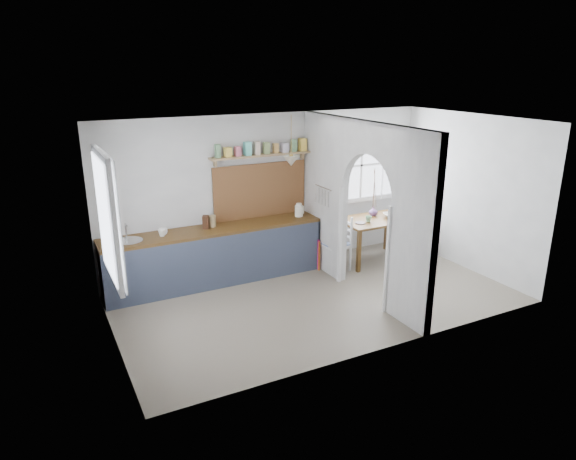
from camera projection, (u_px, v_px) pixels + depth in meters
name	position (u px, v px, depth m)	size (l,w,h in m)	color
floor	(317.00, 299.00, 7.68)	(5.80, 3.20, 0.01)	#716757
ceiling	(321.00, 122.00, 6.88)	(5.80, 3.20, 0.01)	silver
walls	(319.00, 215.00, 7.28)	(5.81, 3.21, 2.60)	silver
partition	(358.00, 198.00, 7.58)	(0.12, 3.20, 2.60)	silver
kitchen_window	(105.00, 218.00, 5.92)	(0.10, 1.16, 1.50)	white
nook_window	(361.00, 165.00, 9.29)	(1.76, 0.10, 1.30)	white
counter	(215.00, 254.00, 8.17)	(3.50, 0.60, 0.90)	#593A16
sink	(129.00, 241.00, 7.45)	(0.40, 0.40, 0.02)	silver
backsplash	(260.00, 190.00, 8.51)	(1.65, 0.03, 0.90)	brown
shelf	(262.00, 151.00, 8.23)	(1.75, 0.20, 0.21)	tan
pendant_lamp	(291.00, 161.00, 8.14)	(0.26, 0.26, 0.16)	silver
utensil_rail	(324.00, 188.00, 8.26)	(0.02, 0.02, 0.50)	silver
dining_table	(374.00, 240.00, 9.09)	(1.23, 0.82, 0.77)	#593A16
chair_left	(334.00, 243.00, 8.64)	(0.43, 0.43, 0.94)	silver
chair_right	(416.00, 230.00, 9.48)	(0.39, 0.39, 0.85)	silver
kettle	(299.00, 210.00, 8.62)	(0.19, 0.15, 0.22)	silver
mug_a	(162.00, 233.00, 7.63)	(0.11, 0.11, 0.11)	white
mug_b	(163.00, 232.00, 7.68)	(0.13, 0.13, 0.11)	white
knife_block	(206.00, 222.00, 7.99)	(0.09, 0.13, 0.20)	#442213
jar	(212.00, 221.00, 8.07)	(0.11, 0.11, 0.18)	olive
towel_magenta	(318.00, 255.00, 8.67)	(0.02, 0.03, 0.53)	#D81883
towel_orange	(319.00, 257.00, 8.65)	(0.02, 0.03, 0.53)	#BF4E17
bowl	(392.00, 215.00, 9.06)	(0.28, 0.28, 0.07)	silver
table_cup	(368.00, 219.00, 8.78)	(0.11, 0.11, 0.10)	#72A375
plate	(360.00, 223.00, 8.72)	(0.17, 0.17, 0.01)	#392C2B
vase	(373.00, 211.00, 9.14)	(0.16, 0.16, 0.17)	#654178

